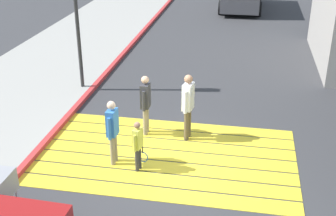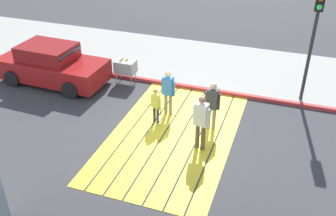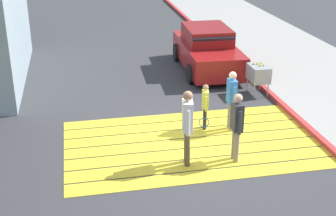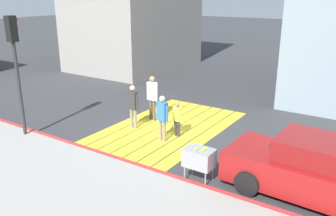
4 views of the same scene
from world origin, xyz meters
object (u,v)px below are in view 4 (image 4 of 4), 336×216
object	(u,v)px
car_parked_near_curb	(314,170)
pedestrian_adult_side	(162,115)
traffic_light_corner	(15,53)
pedestrian_adult_trailing	(133,104)
tennis_ball_cart	(199,158)
pedestrian_adult_lead	(152,95)
pedestrian_child_with_racket	(177,118)

from	to	relation	value
car_parked_near_curb	pedestrian_adult_side	xyz separation A→B (m)	(0.80, 5.13, 0.23)
car_parked_near_curb	traffic_light_corner	bearing A→B (deg)	99.48
pedestrian_adult_trailing	pedestrian_adult_side	world-z (taller)	pedestrian_adult_trailing
traffic_light_corner	tennis_ball_cart	size ratio (longest dim) A/B	4.17
traffic_light_corner	car_parked_near_curb	bearing A→B (deg)	-80.52
tennis_ball_cart	pedestrian_adult_side	xyz separation A→B (m)	(1.70, 2.38, 0.26)
pedestrian_adult_lead	traffic_light_corner	bearing A→B (deg)	145.18
traffic_light_corner	pedestrian_adult_side	bearing A→B (deg)	-61.14
pedestrian_adult_lead	pedestrian_child_with_racket	world-z (taller)	pedestrian_adult_lead
tennis_ball_cart	pedestrian_adult_trailing	world-z (taller)	pedestrian_adult_trailing
tennis_ball_cart	pedestrian_adult_lead	bearing A→B (deg)	50.27
car_parked_near_curb	pedestrian_child_with_racket	world-z (taller)	car_parked_near_curb
pedestrian_child_with_racket	car_parked_near_curb	bearing A→B (deg)	-106.47
car_parked_near_curb	tennis_ball_cart	size ratio (longest dim) A/B	4.29
pedestrian_adult_side	tennis_ball_cart	bearing A→B (deg)	-125.60
car_parked_near_curb	pedestrian_adult_lead	xyz separation A→B (m)	(2.38, 6.70, 0.33)
pedestrian_adult_lead	tennis_ball_cart	bearing A→B (deg)	-129.73
tennis_ball_cart	pedestrian_adult_lead	xyz separation A→B (m)	(3.28, 3.94, 0.36)
car_parked_near_curb	tennis_ball_cart	bearing A→B (deg)	108.06
pedestrian_adult_side	car_parked_near_curb	bearing A→B (deg)	-98.88
pedestrian_adult_lead	pedestrian_adult_trailing	distance (m)	1.16
pedestrian_adult_side	pedestrian_adult_trailing	bearing A→B (deg)	75.40
pedestrian_adult_trailing	tennis_ball_cart	bearing A→B (deg)	-117.96
traffic_light_corner	tennis_ball_cart	world-z (taller)	traffic_light_corner
tennis_ball_cart	pedestrian_child_with_racket	distance (m)	3.22
pedestrian_adult_side	pedestrian_child_with_racket	distance (m)	0.73
tennis_ball_cart	pedestrian_child_with_racket	size ratio (longest dim) A/B	0.80
traffic_light_corner	pedestrian_adult_side	xyz separation A→B (m)	(2.38, -4.32, -2.08)
pedestrian_child_with_racket	traffic_light_corner	bearing A→B (deg)	123.98
traffic_light_corner	tennis_ball_cart	xyz separation A→B (m)	(0.68, -6.69, -2.34)
car_parked_near_curb	pedestrian_adult_trailing	world-z (taller)	pedestrian_adult_trailing
car_parked_near_curb	pedestrian_child_with_racket	distance (m)	5.15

